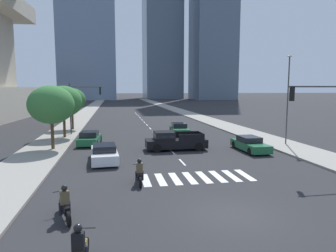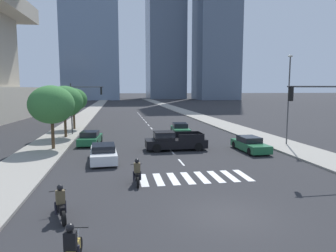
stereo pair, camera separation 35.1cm
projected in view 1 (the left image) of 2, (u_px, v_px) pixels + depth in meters
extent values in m
plane|color=#28282B|center=(233.00, 215.00, 13.10)|extent=(800.00, 800.00, 0.00)
cube|color=gray|center=(226.00, 126.00, 44.35)|extent=(4.00, 260.00, 0.15)
cube|color=gray|center=(67.00, 129.00, 40.46)|extent=(4.00, 260.00, 0.15)
cube|color=silver|center=(146.00, 180.00, 18.15)|extent=(0.45, 2.60, 0.01)
cube|color=silver|center=(161.00, 179.00, 18.31)|extent=(0.45, 2.60, 0.01)
cube|color=silver|center=(175.00, 179.00, 18.47)|extent=(0.45, 2.60, 0.01)
cube|color=silver|center=(190.00, 178.00, 18.62)|extent=(0.45, 2.60, 0.01)
cube|color=silver|center=(204.00, 177.00, 18.78)|extent=(0.45, 2.60, 0.01)
cube|color=silver|center=(218.00, 176.00, 18.94)|extent=(0.45, 2.60, 0.01)
cube|color=silver|center=(231.00, 176.00, 19.10)|extent=(0.45, 2.60, 0.01)
cube|color=silver|center=(245.00, 175.00, 19.26)|extent=(0.45, 2.60, 0.01)
cube|color=silver|center=(182.00, 162.00, 22.61)|extent=(0.14, 2.00, 0.01)
cube|color=silver|center=(172.00, 151.00, 26.52)|extent=(0.14, 2.00, 0.01)
cube|color=silver|center=(164.00, 143.00, 30.43)|extent=(0.14, 2.00, 0.01)
cube|color=silver|center=(159.00, 137.00, 34.34)|extent=(0.14, 2.00, 0.01)
cube|color=silver|center=(154.00, 132.00, 38.25)|extent=(0.14, 2.00, 0.01)
cube|color=silver|center=(150.00, 128.00, 42.15)|extent=(0.14, 2.00, 0.01)
cube|color=silver|center=(147.00, 125.00, 46.06)|extent=(0.14, 2.00, 0.01)
cube|color=silver|center=(144.00, 122.00, 49.97)|extent=(0.14, 2.00, 0.01)
cube|color=silver|center=(142.00, 120.00, 53.88)|extent=(0.14, 2.00, 0.01)
cube|color=silver|center=(140.00, 118.00, 57.79)|extent=(0.14, 2.00, 0.01)
cube|color=silver|center=(138.00, 116.00, 61.70)|extent=(0.14, 2.00, 0.01)
cube|color=silver|center=(137.00, 114.00, 65.60)|extent=(0.14, 2.00, 0.01)
cube|color=silver|center=(136.00, 113.00, 69.51)|extent=(0.14, 2.00, 0.01)
cylinder|color=black|center=(85.00, 247.00, 9.89)|extent=(0.20, 0.61, 0.60)
cylinder|color=#B2B2B7|center=(84.00, 240.00, 9.75)|extent=(0.10, 0.32, 0.67)
cylinder|color=black|center=(84.00, 228.00, 9.76)|extent=(0.70, 0.12, 0.04)
cube|color=black|center=(78.00, 241.00, 8.95)|extent=(0.39, 0.28, 0.55)
sphere|color=black|center=(78.00, 228.00, 8.90)|extent=(0.26, 0.26, 0.26)
cylinder|color=black|center=(62.00, 205.00, 13.43)|extent=(0.30, 0.61, 0.60)
cylinder|color=black|center=(69.00, 219.00, 12.01)|extent=(0.30, 0.61, 0.60)
cube|color=black|center=(65.00, 207.00, 12.69)|extent=(0.61, 1.30, 0.32)
cylinder|color=#B2B2B7|center=(62.00, 200.00, 13.30)|extent=(0.16, 0.32, 0.67)
cylinder|color=black|center=(61.00, 191.00, 13.30)|extent=(0.68, 0.25, 0.04)
cube|color=brown|center=(65.00, 197.00, 12.55)|extent=(0.42, 0.34, 0.55)
sphere|color=black|center=(64.00, 188.00, 12.50)|extent=(0.26, 0.26, 0.26)
cylinder|color=black|center=(60.00, 209.00, 12.61)|extent=(0.15, 0.15, 0.55)
cylinder|color=black|center=(69.00, 207.00, 12.78)|extent=(0.15, 0.15, 0.55)
cylinder|color=black|center=(139.00, 175.00, 18.20)|extent=(0.13, 0.60, 0.60)
cylinder|color=black|center=(140.00, 183.00, 16.71)|extent=(0.13, 0.60, 0.60)
cube|color=black|center=(139.00, 175.00, 17.43)|extent=(0.24, 1.22, 0.32)
cylinder|color=#B2B2B7|center=(139.00, 170.00, 18.06)|extent=(0.06, 0.32, 0.67)
cylinder|color=black|center=(138.00, 164.00, 18.07)|extent=(0.70, 0.05, 0.04)
cube|color=brown|center=(139.00, 168.00, 17.28)|extent=(0.36, 0.24, 0.55)
sphere|color=black|center=(139.00, 161.00, 17.23)|extent=(0.26, 0.26, 0.26)
cylinder|color=black|center=(136.00, 176.00, 17.40)|extent=(0.12, 0.12, 0.55)
cylinder|color=black|center=(143.00, 176.00, 17.46)|extent=(0.12, 0.12, 0.55)
cube|color=black|center=(176.00, 143.00, 27.20)|extent=(5.42, 2.04, 0.75)
cube|color=black|center=(164.00, 136.00, 26.93)|extent=(1.74, 1.85, 0.70)
cube|color=black|center=(164.00, 135.00, 26.92)|extent=(1.77, 1.89, 0.39)
cube|color=black|center=(192.00, 137.00, 26.39)|extent=(2.27, 0.10, 0.55)
cube|color=black|center=(187.00, 134.00, 28.26)|extent=(2.27, 0.10, 0.55)
cube|color=black|center=(201.00, 135.00, 27.51)|extent=(0.10, 1.91, 0.55)
cylinder|color=black|center=(157.00, 148.00, 26.05)|extent=(0.76, 0.27, 0.76)
cylinder|color=black|center=(154.00, 144.00, 27.80)|extent=(0.76, 0.27, 0.76)
cylinder|color=black|center=(199.00, 147.00, 26.66)|extent=(0.76, 0.27, 0.76)
cylinder|color=black|center=(193.00, 143.00, 28.41)|extent=(0.76, 0.27, 0.76)
cube|color=#1E6038|center=(179.00, 130.00, 36.90)|extent=(2.21, 4.86, 0.61)
cube|color=black|center=(179.00, 125.00, 37.06)|extent=(1.80, 2.24, 0.53)
cylinder|color=black|center=(189.00, 133.00, 35.42)|extent=(0.26, 0.65, 0.64)
cylinder|color=black|center=(174.00, 133.00, 35.23)|extent=(0.26, 0.65, 0.64)
cylinder|color=black|center=(184.00, 129.00, 38.59)|extent=(0.26, 0.65, 0.64)
cylinder|color=black|center=(171.00, 130.00, 38.41)|extent=(0.26, 0.65, 0.64)
cube|color=silver|center=(104.00, 155.00, 22.82)|extent=(2.15, 4.84, 0.70)
cube|color=black|center=(104.00, 148.00, 22.52)|extent=(1.77, 2.23, 0.47)
cylinder|color=black|center=(93.00, 153.00, 24.20)|extent=(0.26, 0.65, 0.64)
cylinder|color=black|center=(114.00, 152.00, 24.60)|extent=(0.26, 0.65, 0.64)
cylinder|color=black|center=(93.00, 163.00, 21.09)|extent=(0.26, 0.65, 0.64)
cylinder|color=black|center=(117.00, 162.00, 21.49)|extent=(0.26, 0.65, 0.64)
cube|color=#1E6038|center=(90.00, 140.00, 29.83)|extent=(2.19, 4.46, 0.65)
cube|color=black|center=(89.00, 134.00, 29.55)|extent=(1.76, 2.08, 0.51)
cylinder|color=black|center=(84.00, 139.00, 31.23)|extent=(0.28, 0.66, 0.64)
cylinder|color=black|center=(100.00, 139.00, 31.37)|extent=(0.28, 0.66, 0.64)
cylinder|color=black|center=(78.00, 144.00, 28.33)|extent=(0.28, 0.66, 0.64)
cylinder|color=black|center=(96.00, 144.00, 28.47)|extent=(0.28, 0.66, 0.64)
cube|color=#1E6038|center=(250.00, 146.00, 26.68)|extent=(1.85, 4.69, 0.64)
cube|color=black|center=(249.00, 139.00, 26.84)|extent=(1.58, 2.13, 0.47)
cylinder|color=black|center=(268.00, 151.00, 25.32)|extent=(0.23, 0.64, 0.64)
cylinder|color=black|center=(250.00, 151.00, 25.01)|extent=(0.23, 0.64, 0.64)
cylinder|color=black|center=(250.00, 144.00, 28.39)|extent=(0.23, 0.64, 0.64)
cylinder|color=black|center=(234.00, 145.00, 28.08)|extent=(0.23, 0.64, 0.64)
cylinder|color=#333335|center=(320.00, 87.00, 19.29)|extent=(4.40, 0.10, 0.10)
cube|color=black|center=(292.00, 94.00, 19.00)|extent=(0.20, 0.28, 0.90)
sphere|color=red|center=(292.00, 89.00, 18.96)|extent=(0.18, 0.18, 0.18)
sphere|color=orange|center=(292.00, 94.00, 19.00)|extent=(0.18, 0.18, 0.18)
sphere|color=green|center=(292.00, 99.00, 19.04)|extent=(0.18, 0.18, 0.18)
cylinder|color=#333335|center=(70.00, 109.00, 35.40)|extent=(0.14, 0.14, 5.91)
cylinder|color=#333335|center=(86.00, 87.00, 35.42)|extent=(3.70, 0.10, 0.10)
cube|color=black|center=(100.00, 91.00, 35.75)|extent=(0.20, 0.28, 0.90)
sphere|color=red|center=(100.00, 88.00, 35.72)|extent=(0.18, 0.18, 0.18)
sphere|color=orange|center=(100.00, 91.00, 35.75)|extent=(0.18, 0.18, 0.18)
sphere|color=green|center=(100.00, 93.00, 35.79)|extent=(0.18, 0.18, 0.18)
cube|color=#19662D|center=(70.00, 109.00, 35.40)|extent=(0.60, 0.04, 0.18)
cylinder|color=#3F3F42|center=(288.00, 101.00, 28.97)|extent=(0.12, 0.12, 8.22)
ellipsoid|color=beige|center=(290.00, 56.00, 28.47)|extent=(0.50, 0.24, 0.20)
cylinder|color=#4C3823|center=(53.00, 136.00, 26.84)|extent=(0.28, 0.28, 2.33)
ellipsoid|color=#387538|center=(51.00, 105.00, 26.51)|extent=(3.95, 3.95, 3.35)
cylinder|color=#4C3823|center=(64.00, 127.00, 33.39)|extent=(0.28, 0.28, 2.32)
ellipsoid|color=#387538|center=(63.00, 101.00, 33.06)|extent=(4.01, 4.01, 3.41)
cylinder|color=#4C3823|center=(73.00, 120.00, 40.17)|extent=(0.28, 0.28, 2.45)
ellipsoid|color=#2D662D|center=(72.00, 100.00, 39.85)|extent=(3.56, 3.56, 3.03)
cube|color=slate|center=(162.00, 13.00, 174.08)|extent=(20.29, 26.53, 97.22)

